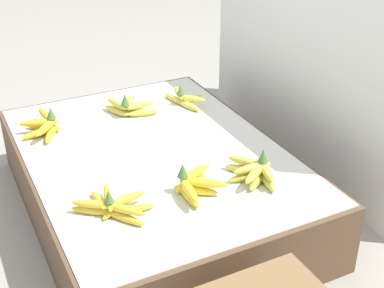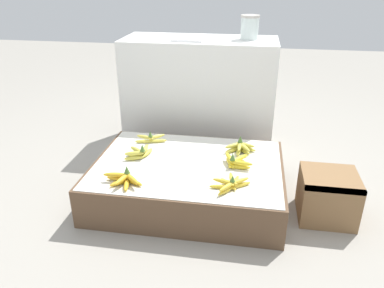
{
  "view_description": "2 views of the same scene",
  "coord_description": "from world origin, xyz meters",
  "px_view_note": "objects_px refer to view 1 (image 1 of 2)",
  "views": [
    {
      "loc": [
        1.45,
        -0.58,
        1.11
      ],
      "look_at": [
        0.13,
        0.08,
        0.31
      ],
      "focal_mm": 50.0,
      "sensor_mm": 36.0,
      "label": 1
    },
    {
      "loc": [
        0.35,
        -1.95,
        1.3
      ],
      "look_at": [
        0.01,
        0.09,
        0.33
      ],
      "focal_mm": 35.0,
      "sensor_mm": 36.0,
      "label": 2
    }
  ],
  "objects_px": {
    "banana_bunch_front_midleft": "(113,206)",
    "banana_bunch_middle_midleft": "(193,185)",
    "banana_bunch_front_left": "(46,125)",
    "banana_bunch_back_midleft": "(255,171)",
    "banana_bunch_middle_left": "(129,107)",
    "banana_bunch_back_left": "(184,98)"
  },
  "relations": [
    {
      "from": "banana_bunch_front_midleft",
      "to": "banana_bunch_middle_midleft",
      "type": "xyz_separation_m",
      "value": [
        0.01,
        0.24,
        0.01
      ]
    },
    {
      "from": "banana_bunch_front_left",
      "to": "banana_bunch_middle_midleft",
      "type": "bearing_deg",
      "value": 26.6
    },
    {
      "from": "banana_bunch_back_midleft",
      "to": "banana_bunch_front_left",
      "type": "bearing_deg",
      "value": -140.59
    },
    {
      "from": "banana_bunch_middle_midleft",
      "to": "banana_bunch_back_midleft",
      "type": "xyz_separation_m",
      "value": [
        0.02,
        0.2,
        -0.0
      ]
    },
    {
      "from": "banana_bunch_front_left",
      "to": "banana_bunch_middle_left",
      "type": "xyz_separation_m",
      "value": [
        -0.01,
        0.32,
        0.0
      ]
    },
    {
      "from": "banana_bunch_middle_left",
      "to": "banana_bunch_back_midleft",
      "type": "relative_size",
      "value": 0.9
    },
    {
      "from": "banana_bunch_front_midleft",
      "to": "banana_bunch_back_left",
      "type": "height_order",
      "value": "banana_bunch_back_left"
    },
    {
      "from": "banana_bunch_middle_left",
      "to": "banana_bunch_back_midleft",
      "type": "bearing_deg",
      "value": 15.94
    },
    {
      "from": "banana_bunch_front_left",
      "to": "banana_bunch_middle_left",
      "type": "relative_size",
      "value": 1.28
    },
    {
      "from": "banana_bunch_front_left",
      "to": "banana_bunch_back_left",
      "type": "distance_m",
      "value": 0.55
    },
    {
      "from": "banana_bunch_front_midleft",
      "to": "banana_bunch_back_midleft",
      "type": "height_order",
      "value": "banana_bunch_back_midleft"
    },
    {
      "from": "banana_bunch_middle_left",
      "to": "banana_bunch_back_left",
      "type": "xyz_separation_m",
      "value": [
        0.01,
        0.23,
        -0.0
      ]
    },
    {
      "from": "banana_bunch_back_left",
      "to": "banana_bunch_back_midleft",
      "type": "height_order",
      "value": "banana_bunch_back_midleft"
    },
    {
      "from": "banana_bunch_front_left",
      "to": "banana_bunch_back_midleft",
      "type": "relative_size",
      "value": 1.16
    },
    {
      "from": "banana_bunch_middle_left",
      "to": "banana_bunch_back_left",
      "type": "distance_m",
      "value": 0.23
    },
    {
      "from": "banana_bunch_front_midleft",
      "to": "banana_bunch_back_left",
      "type": "relative_size",
      "value": 1.06
    },
    {
      "from": "banana_bunch_middle_left",
      "to": "banana_bunch_middle_midleft",
      "type": "distance_m",
      "value": 0.6
    },
    {
      "from": "banana_bunch_middle_midleft",
      "to": "banana_bunch_back_midleft",
      "type": "relative_size",
      "value": 0.87
    },
    {
      "from": "banana_bunch_front_midleft",
      "to": "banana_bunch_back_midleft",
      "type": "bearing_deg",
      "value": 86.04
    },
    {
      "from": "banana_bunch_front_left",
      "to": "banana_bunch_back_left",
      "type": "height_order",
      "value": "banana_bunch_front_left"
    },
    {
      "from": "banana_bunch_front_left",
      "to": "banana_bunch_middle_left",
      "type": "height_order",
      "value": "banana_bunch_middle_left"
    },
    {
      "from": "banana_bunch_front_midleft",
      "to": "banana_bunch_middle_midleft",
      "type": "height_order",
      "value": "banana_bunch_middle_midleft"
    }
  ]
}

